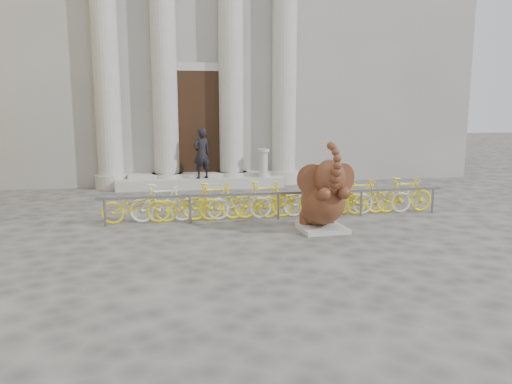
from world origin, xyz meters
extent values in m
plane|color=#474442|center=(0.00, 0.00, 0.00)|extent=(80.00, 80.00, 0.00)
cube|color=gray|center=(0.00, 15.00, 6.00)|extent=(22.00, 10.00, 12.00)
cube|color=black|center=(0.00, 9.92, 2.30)|extent=(2.40, 0.16, 4.00)
cylinder|color=#A8A59E|center=(-3.20, 9.80, 4.00)|extent=(0.90, 0.90, 8.00)
cylinder|color=#A8A59E|center=(-1.20, 9.80, 4.00)|extent=(0.90, 0.90, 8.00)
cylinder|color=#A8A59E|center=(1.20, 9.80, 4.00)|extent=(0.90, 0.90, 8.00)
cylinder|color=#A8A59E|center=(3.20, 9.80, 4.00)|extent=(0.90, 0.90, 8.00)
cube|color=#A8A59E|center=(0.00, 9.40, 0.18)|extent=(6.00, 1.20, 0.36)
cube|color=#A8A59E|center=(2.42, 2.43, 0.05)|extent=(1.13, 1.03, 0.11)
ellipsoid|color=black|center=(2.41, 2.67, 0.43)|extent=(0.95, 0.91, 0.69)
ellipsoid|color=black|center=(2.42, 2.45, 0.73)|extent=(1.11, 1.35, 1.12)
cylinder|color=black|center=(2.11, 2.79, 0.25)|extent=(0.34, 0.34, 0.28)
cylinder|color=black|center=(2.69, 2.82, 0.25)|extent=(0.34, 0.34, 0.28)
cylinder|color=black|center=(2.21, 2.01, 0.94)|extent=(0.30, 0.66, 0.43)
cylinder|color=black|center=(2.68, 2.04, 0.94)|extent=(0.30, 0.66, 0.43)
ellipsoid|color=black|center=(2.45, 2.07, 1.33)|extent=(0.77, 0.73, 0.86)
cylinder|color=black|center=(2.07, 2.17, 1.29)|extent=(0.72, 0.24, 0.73)
cylinder|color=black|center=(2.80, 2.22, 1.29)|extent=(0.70, 0.32, 0.73)
cone|color=beige|center=(2.33, 1.84, 1.16)|extent=(0.15, 0.26, 0.12)
cone|color=beige|center=(2.59, 1.86, 1.16)|extent=(0.12, 0.26, 0.12)
cube|color=slate|center=(1.64, 3.79, 0.70)|extent=(9.21, 0.06, 0.06)
cylinder|color=slate|center=(-2.76, 3.79, 0.35)|extent=(0.06, 0.06, 0.70)
cylinder|color=slate|center=(-0.66, 3.79, 0.35)|extent=(0.06, 0.06, 0.70)
cylinder|color=slate|center=(1.64, 3.79, 0.35)|extent=(0.06, 0.06, 0.70)
cylinder|color=slate|center=(3.95, 3.79, 0.35)|extent=(0.06, 0.06, 0.70)
cylinder|color=slate|center=(6.05, 3.79, 0.35)|extent=(0.06, 0.06, 0.70)
imported|color=yellow|center=(-2.03, 4.04, 0.50)|extent=(1.70, 0.50, 1.00)
imported|color=silver|center=(-1.36, 4.04, 0.50)|extent=(1.66, 0.47, 1.00)
imported|color=yellow|center=(-0.69, 4.04, 0.50)|extent=(1.70, 0.50, 1.00)
imported|color=yellow|center=(-0.03, 4.04, 0.50)|extent=(1.66, 0.47, 1.00)
imported|color=silver|center=(0.64, 4.04, 0.50)|extent=(1.70, 0.50, 1.00)
imported|color=yellow|center=(1.31, 4.04, 0.50)|extent=(1.66, 0.47, 1.00)
imported|color=yellow|center=(1.98, 4.04, 0.50)|extent=(1.70, 0.50, 1.00)
imported|color=silver|center=(2.64, 4.04, 0.50)|extent=(1.66, 0.47, 1.00)
imported|color=yellow|center=(3.31, 4.04, 0.50)|extent=(1.70, 0.50, 1.00)
imported|color=yellow|center=(3.98, 4.04, 0.50)|extent=(1.66, 0.47, 1.00)
imported|color=silver|center=(4.65, 4.04, 0.50)|extent=(1.70, 0.50, 1.00)
imported|color=yellow|center=(5.31, 4.04, 0.50)|extent=(1.66, 0.47, 1.00)
imported|color=black|center=(0.03, 9.17, 1.26)|extent=(0.78, 0.67, 1.80)
cylinder|color=#A8A59E|center=(2.28, 9.10, 0.42)|extent=(0.42, 0.42, 0.13)
cylinder|color=#A8A59E|center=(2.28, 9.10, 0.84)|extent=(0.30, 0.30, 0.95)
cylinder|color=#A8A59E|center=(2.28, 9.10, 1.34)|extent=(0.42, 0.42, 0.11)
camera|label=1|loc=(-1.22, -8.74, 2.99)|focal=35.00mm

